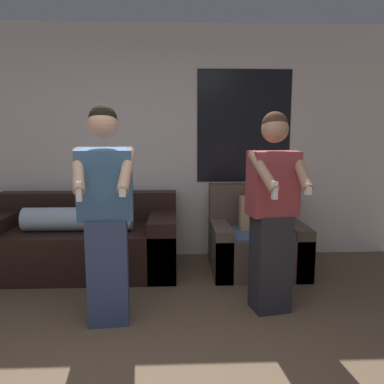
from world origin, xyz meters
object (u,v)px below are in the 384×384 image
Objects in this scene: armchair at (256,241)px; person_right at (272,212)px; person_left at (106,215)px; couch at (83,242)px.

person_right is at bearing -94.96° from armchair.
person_left is 1.02× the size of person_right.
couch is 2.12m from person_right.
armchair is 0.60× the size of person_right.
person_right is at bearing 6.81° from person_left.
couch is 2.06× the size of armchair.
armchair is 1.86m from person_left.
person_left reaches higher than person_right.
couch is 1.23× the size of person_right.
armchair is at bearing 39.03° from person_left.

